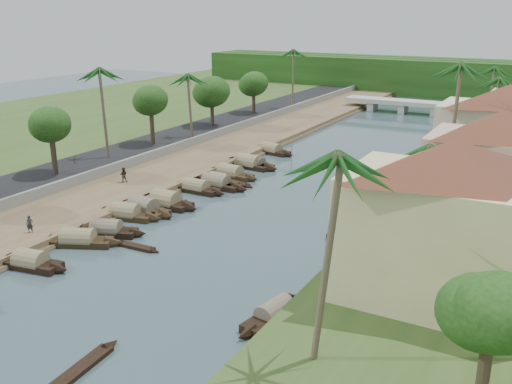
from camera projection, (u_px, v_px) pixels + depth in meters
The scene contains 45 objects.
ground at pixel (206, 247), 46.97m from camera, with size 220.00×220.00×0.00m, color #394F56.
left_bank at pixel (188, 164), 70.90m from camera, with size 10.00×180.00×0.80m, color brown.
right_bank at pixel (486, 207), 54.72m from camera, with size 16.00×180.00×1.20m, color #2E4C1E.
road at pixel (135, 153), 74.72m from camera, with size 8.00×180.00×1.40m, color black.
retaining_wall at pixel (160, 152), 72.54m from camera, with size 0.40×180.00×1.10m, color gray.
far_left_fill at pixel (0, 133), 86.93m from camera, with size 45.00×220.00×1.35m, color #2E4C1E.
treeline at pixel (451, 78), 129.16m from camera, with size 120.00×14.00×8.00m.
bridge at pixel (420, 105), 106.50m from camera, with size 28.00×4.00×2.40m.
building_near at pixel (445, 221), 34.62m from camera, with size 14.85×14.85×10.20m.
building_mid at pixel (496, 167), 47.58m from camera, with size 14.11×14.11×9.70m.
building_far at pixel (504, 133), 59.64m from camera, with size 15.59×15.59×10.20m.
sampan_1 at pixel (31, 263), 43.00m from camera, with size 6.96×2.61×2.05m.
sampan_2 at pixel (78, 240), 47.17m from camera, with size 7.71×4.63×2.07m.
sampan_3 at pixel (106, 231), 49.30m from camera, with size 7.42×3.95×2.01m.
sampan_4 at pixel (126, 214), 53.29m from camera, with size 7.73×3.09×2.16m.
sampan_5 at pixel (166, 202), 56.56m from camera, with size 7.74×2.23×2.44m.
sampan_6 at pixel (143, 209), 54.72m from camera, with size 7.84×2.44×2.30m.
sampan_7 at pixel (196, 188), 61.05m from camera, with size 7.50×1.84×2.02m.
sampan_8 at pixel (218, 182), 63.34m from camera, with size 6.64×2.30×2.04m.
sampan_9 at pixel (216, 184), 62.65m from camera, with size 8.50×2.08×2.14m.
sampan_10 at pixel (230, 174), 66.44m from camera, with size 8.04×2.33×2.19m.
sampan_11 at pixel (249, 164), 70.67m from camera, with size 8.74×2.75×2.44m.
sampan_12 at pixel (255, 163), 70.98m from camera, with size 7.66×2.94×1.85m.
sampan_13 at pixel (271, 150), 77.50m from camera, with size 7.71×3.13×2.09m.
sampan_14 at pixel (275, 314), 35.80m from camera, with size 2.55×7.39×1.82m.
sampan_15 at pixel (349, 227), 50.06m from camera, with size 2.05×7.98×2.13m.
sampan_16 at pixel (396, 185), 62.04m from camera, with size 2.79×9.63×2.30m.
canoe_0 at pixel (79, 370), 30.71m from camera, with size 1.29×6.58×0.86m.
canoe_1 at pixel (136, 247), 46.66m from camera, with size 4.70×0.90×0.76m.
canoe_2 at pixel (233, 182), 64.20m from camera, with size 6.18×2.26×0.89m.
palm_0 at pixel (325, 161), 26.51m from camera, with size 3.20×3.20×12.51m.
palm_1 at pixel (425, 150), 40.68m from camera, with size 3.20×3.20×9.59m.
palm_2 at pixel (459, 69), 53.36m from camera, with size 3.20×3.20×14.04m.
palm_3 at pixel (493, 81), 68.77m from camera, with size 3.20×3.20×11.05m.
palm_5 at pixel (101, 72), 66.62m from camera, with size 3.20×3.20×12.12m.
palm_6 at pixel (190, 77), 78.72m from camera, with size 3.20×3.20×10.12m.
palm_7 at pixel (493, 70), 83.17m from camera, with size 3.20×3.20×10.91m.
palm_8 at pixel (293, 52), 102.74m from camera, with size 3.20×3.20×11.81m.
tree_2 at pixel (50, 126), 61.24m from camera, with size 4.38×4.38×7.28m.
tree_3 at pixel (151, 101), 75.26m from camera, with size 4.51×4.51×7.70m.
tree_4 at pixel (212, 92), 87.70m from camera, with size 5.46×5.46×7.46m.
tree_5 at pixel (254, 84), 98.85m from camera, with size 4.79×4.79×6.97m.
tree_7 at pixel (492, 314), 24.46m from camera, with size 4.07×4.07×6.72m.
person_near at pixel (30, 224), 47.60m from camera, with size 0.55×0.36×1.50m, color #222329.
person_far at pixel (124, 175), 61.67m from camera, with size 0.79×0.62×1.63m, color #2B241E.
Camera 1 is at (24.61, -35.96, 18.58)m, focal length 40.00 mm.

